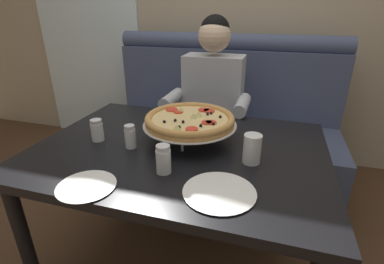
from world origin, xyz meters
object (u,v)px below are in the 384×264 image
shaker_pepper_flakes (163,161)px  drinking_glass (252,151)px  plate_near_left (86,185)px  plate_near_right (219,190)px  diner_main (210,105)px  shaker_parmesan (130,138)px  patio_chair (127,74)px  booth_bench (219,132)px  pizza (190,120)px  shaker_oregano (97,132)px  dining_table (180,161)px

shaker_pepper_flakes → drinking_glass: drinking_glass is taller
plate_near_left → plate_near_right: 0.47m
diner_main → shaker_parmesan: diner_main is taller
plate_near_right → patio_chair: 3.03m
booth_bench → pizza: (0.03, -0.87, 0.43)m
shaker_parmesan → drinking_glass: 0.54m
shaker_oregano → drinking_glass: bearing=-0.4°
booth_bench → shaker_oregano: 1.14m
pizza → drinking_glass: (0.30, -0.13, -0.05)m
booth_bench → shaker_oregano: bearing=-111.7°
shaker_pepper_flakes → booth_bench: bearing=90.8°
booth_bench → diner_main: diner_main is taller
booth_bench → pizza: size_ratio=4.09×
booth_bench → shaker_oregano: booth_bench is taller
pizza → plate_near_left: bearing=-116.6°
shaker_oregano → plate_near_right: (0.65, -0.25, -0.03)m
shaker_parmesan → drinking_glass: (0.54, 0.02, 0.01)m
drinking_glass → dining_table: bearing=170.9°
shaker_parmesan → dining_table: bearing=18.9°
diner_main → plate_near_right: 1.02m
plate_near_right → patio_chair: (-1.72, 2.48, -0.21)m
dining_table → plate_near_right: size_ratio=5.12×
shaker_oregano → patio_chair: patio_chair is taller
dining_table → drinking_glass: size_ratio=10.67×
dining_table → plate_near_left: (-0.21, -0.40, 0.09)m
shaker_pepper_flakes → dining_table: bearing=93.9°
dining_table → shaker_oregano: size_ratio=12.39×
diner_main → shaker_pepper_flakes: 0.92m
shaker_parmesan → plate_near_left: (-0.00, -0.33, -0.04)m
shaker_oregano → drinking_glass: (0.73, -0.00, 0.01)m
booth_bench → diner_main: (-0.02, -0.27, 0.31)m
plate_near_right → patio_chair: size_ratio=0.30×
dining_table → shaker_oregano: bearing=-173.0°
booth_bench → plate_near_right: (0.25, -1.25, 0.33)m
shaker_oregano → patio_chair: 2.49m
booth_bench → plate_near_left: bearing=-98.9°
shaker_parmesan → plate_near_left: 0.33m
booth_bench → patio_chair: (-1.47, 1.23, 0.13)m
diner_main → pizza: diner_main is taller
plate_near_left → patio_chair: bearing=116.0°
shaker_oregano → diner_main: bearing=62.7°
shaker_oregano → plate_near_right: 0.70m
shaker_oregano → plate_near_right: bearing=-21.3°
pizza → shaker_pepper_flakes: size_ratio=3.82×
diner_main → plate_near_left: size_ratio=6.04×
dining_table → plate_near_right: bearing=-50.3°
diner_main → shaker_oregano: diner_main is taller
diner_main → pizza: bearing=-85.5°
dining_table → pizza: (0.03, 0.08, 0.18)m
shaker_parmesan → plate_near_right: bearing=-26.6°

